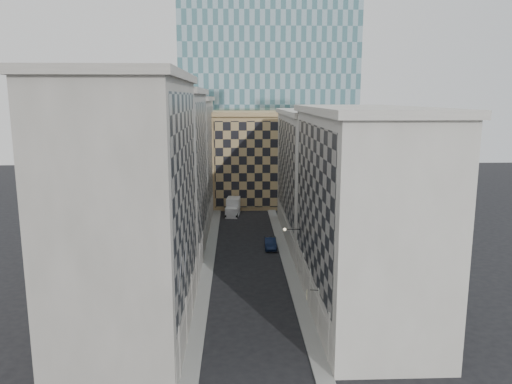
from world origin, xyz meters
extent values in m
cube|color=gray|center=(-5.25, 30.00, 0.07)|extent=(1.50, 100.00, 0.15)
cube|color=gray|center=(5.25, 30.00, 0.07)|extent=(1.50, 100.00, 0.15)
cube|color=gray|center=(-11.00, 11.00, 11.50)|extent=(10.00, 22.00, 23.00)
cube|color=gray|center=(-6.12, 11.00, 13.00)|extent=(0.25, 19.36, 18.00)
cube|color=gray|center=(-6.20, 11.00, 1.60)|extent=(0.45, 21.12, 3.20)
cube|color=gray|center=(-11.00, 11.00, 23.35)|extent=(10.80, 22.80, 0.70)
cylinder|color=gray|center=(-6.35, 2.75, 2.20)|extent=(0.90, 0.90, 4.40)
cylinder|color=gray|center=(-6.35, 8.25, 2.20)|extent=(0.90, 0.90, 4.40)
cylinder|color=gray|center=(-6.35, 13.75, 2.20)|extent=(0.90, 0.90, 4.40)
cylinder|color=gray|center=(-6.35, 19.25, 2.20)|extent=(0.90, 0.90, 4.40)
cube|color=gray|center=(-11.00, 33.00, 11.00)|extent=(10.00, 22.00, 22.00)
cube|color=gray|center=(-6.12, 33.00, 12.50)|extent=(0.25, 19.36, 17.00)
cube|color=gray|center=(-6.20, 33.00, 1.60)|extent=(0.45, 21.12, 3.20)
cube|color=gray|center=(-11.00, 33.00, 22.35)|extent=(10.80, 22.80, 0.70)
cylinder|color=gray|center=(-6.35, 24.75, 2.20)|extent=(0.90, 0.90, 4.40)
cylinder|color=gray|center=(-6.35, 30.25, 2.20)|extent=(0.90, 0.90, 4.40)
cylinder|color=gray|center=(-6.35, 35.75, 2.20)|extent=(0.90, 0.90, 4.40)
cylinder|color=gray|center=(-6.35, 41.25, 2.20)|extent=(0.90, 0.90, 4.40)
cube|color=gray|center=(-11.00, 55.00, 10.50)|extent=(10.00, 22.00, 21.00)
cube|color=gray|center=(-6.12, 55.00, 12.00)|extent=(0.25, 19.36, 16.00)
cube|color=gray|center=(-6.20, 55.00, 1.60)|extent=(0.45, 21.12, 3.20)
cube|color=gray|center=(-11.00, 55.00, 21.35)|extent=(10.80, 22.80, 0.70)
cylinder|color=gray|center=(-6.35, 46.75, 2.20)|extent=(0.90, 0.90, 4.40)
cylinder|color=gray|center=(-6.35, 52.25, 2.20)|extent=(0.90, 0.90, 4.40)
cylinder|color=gray|center=(-6.35, 57.75, 2.20)|extent=(0.90, 0.90, 4.40)
cylinder|color=gray|center=(-6.35, 63.25, 2.20)|extent=(0.90, 0.90, 4.40)
cube|color=#B2ADA3|center=(11.00, 15.00, 10.00)|extent=(10.00, 26.00, 20.00)
cube|color=gray|center=(6.12, 15.00, 11.50)|extent=(0.25, 22.88, 15.00)
cube|color=#B2ADA3|center=(6.20, 15.00, 1.60)|extent=(0.45, 24.96, 3.20)
cube|color=#B2ADA3|center=(11.00, 15.00, 20.35)|extent=(10.80, 26.80, 0.70)
cylinder|color=#B2ADA3|center=(6.35, 4.60, 2.20)|extent=(0.90, 0.90, 4.40)
cylinder|color=#B2ADA3|center=(6.35, 9.80, 2.20)|extent=(0.90, 0.90, 4.40)
cylinder|color=#B2ADA3|center=(6.35, 15.00, 2.20)|extent=(0.90, 0.90, 4.40)
cylinder|color=#B2ADA3|center=(6.35, 20.20, 2.20)|extent=(0.90, 0.90, 4.40)
cylinder|color=#B2ADA3|center=(6.35, 25.40, 2.20)|extent=(0.90, 0.90, 4.40)
cube|color=#B2ADA3|center=(11.00, 42.00, 9.50)|extent=(10.00, 28.00, 19.00)
cube|color=gray|center=(6.12, 42.00, 11.00)|extent=(0.25, 24.64, 14.00)
cube|color=#B2ADA3|center=(6.20, 42.00, 1.60)|extent=(0.45, 26.88, 3.20)
cube|color=#B2ADA3|center=(11.00, 42.00, 19.35)|extent=(10.80, 28.80, 0.70)
cube|color=tan|center=(2.00, 68.00, 9.00)|extent=(16.00, 14.00, 18.00)
cube|color=tan|center=(2.00, 60.90, 9.00)|extent=(15.20, 0.25, 16.50)
cube|color=tan|center=(2.00, 68.00, 18.40)|extent=(16.80, 14.80, 0.80)
cube|color=#302B25|center=(0.00, 82.00, 14.00)|extent=(6.00, 6.00, 28.00)
cube|color=#302B25|center=(0.00, 82.00, 28.70)|extent=(7.00, 7.00, 1.40)
cone|color=#302B25|center=(0.00, 82.00, 39.40)|extent=(7.20, 7.20, 20.00)
cylinder|color=gray|center=(-5.90, 4.00, 8.00)|extent=(0.10, 2.33, 2.33)
cylinder|color=gray|center=(-5.90, 8.00, 8.00)|extent=(0.10, 2.33, 2.33)
cylinder|color=black|center=(5.10, 24.00, 6.20)|extent=(1.80, 0.08, 0.08)
sphere|color=#FFE5B2|center=(4.20, 24.00, 6.20)|extent=(0.36, 0.36, 0.36)
cube|color=silver|center=(-2.37, 55.75, 0.91)|extent=(2.47, 2.65, 1.82)
cube|color=silver|center=(-2.09, 58.36, 1.57)|extent=(2.70, 3.86, 3.13)
cylinder|color=black|center=(-3.46, 55.05, 0.45)|extent=(0.40, 0.94, 0.91)
cylinder|color=black|center=(-1.45, 54.84, 0.45)|extent=(0.40, 0.94, 0.91)
cylinder|color=black|center=(-2.97, 59.68, 0.45)|extent=(0.40, 0.94, 0.91)
cylinder|color=black|center=(-0.95, 59.46, 0.45)|extent=(0.40, 0.94, 0.91)
imported|color=black|center=(3.37, 36.47, 0.77)|extent=(1.72, 4.69, 1.53)
cylinder|color=black|center=(5.60, 9.94, 4.22)|extent=(0.83, 0.21, 0.06)
cube|color=beige|center=(4.90, 9.94, 3.80)|extent=(0.19, 0.73, 0.73)
camera|label=1|loc=(-1.48, -32.96, 21.58)|focal=35.00mm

